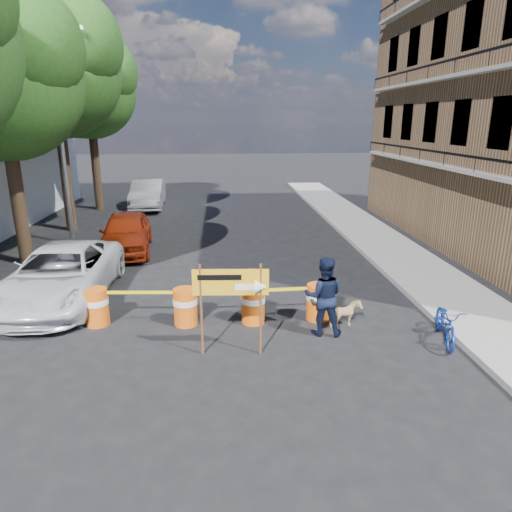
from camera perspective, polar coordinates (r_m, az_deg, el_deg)
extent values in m
plane|color=black|center=(9.74, -3.33, -12.47)|extent=(120.00, 120.00, 0.00)
cube|color=gray|center=(16.49, 18.26, -0.64)|extent=(2.40, 40.00, 0.15)
cylinder|color=#332316|center=(17.06, -27.69, 6.81)|extent=(0.44, 0.44, 4.76)
sphere|color=#234C15|center=(16.94, -29.38, 18.75)|extent=(5.00, 5.00, 5.00)
sphere|color=#234C15|center=(16.23, -27.59, 22.21)|extent=(3.75, 3.75, 3.75)
cylinder|color=#332316|center=(21.68, -22.74, 9.88)|extent=(0.44, 0.44, 5.32)
sphere|color=#234C15|center=(21.66, -23.99, 20.37)|extent=(5.40, 5.40, 5.40)
sphere|color=#234C15|center=(20.98, -22.18, 23.36)|extent=(4.05, 4.05, 4.05)
sphere|color=#234C15|center=(22.51, -25.21, 18.09)|extent=(3.78, 3.78, 3.78)
cylinder|color=#332316|center=(26.47, -19.40, 10.79)|extent=(0.44, 0.44, 4.93)
sphere|color=#234C15|center=(26.42, -20.21, 18.77)|extent=(4.80, 4.80, 4.80)
sphere|color=#234C15|center=(25.81, -18.79, 20.94)|extent=(3.60, 3.60, 3.60)
sphere|color=#234C15|center=(27.15, -21.24, 17.09)|extent=(3.36, 3.36, 3.36)
cylinder|color=gray|center=(18.97, -23.16, 13.13)|extent=(0.16, 0.16, 8.00)
cylinder|color=gray|center=(19.07, -23.05, 24.99)|extent=(1.00, 0.12, 0.12)
cube|color=silver|center=(18.92, -21.45, 25.07)|extent=(0.35, 0.18, 0.12)
cylinder|color=orange|center=(11.60, -19.31, -6.03)|extent=(0.56, 0.56, 0.90)
cylinder|color=white|center=(11.54, -19.39, -5.34)|extent=(0.58, 0.58, 0.14)
cylinder|color=orange|center=(11.09, -8.81, -6.30)|extent=(0.56, 0.56, 0.90)
cylinder|color=white|center=(11.03, -8.85, -5.58)|extent=(0.58, 0.58, 0.14)
cylinder|color=orange|center=(11.06, -0.36, -6.14)|extent=(0.56, 0.56, 0.90)
cylinder|color=white|center=(11.01, -0.37, -5.42)|extent=(0.58, 0.58, 0.14)
cylinder|color=orange|center=(11.34, 7.74, -5.72)|extent=(0.56, 0.56, 0.90)
cylinder|color=white|center=(11.28, 7.77, -5.02)|extent=(0.58, 0.58, 0.14)
cylinder|color=#592D19|center=(9.46, -6.85, -6.76)|extent=(0.05, 0.05, 1.99)
cylinder|color=#592D19|center=(9.42, 0.58, -6.76)|extent=(0.05, 0.05, 1.99)
cube|color=orange|center=(9.20, -3.20, -3.30)|extent=(1.55, 0.12, 0.55)
cube|color=white|center=(9.21, -1.27, -3.91)|extent=(0.44, 0.04, 0.13)
cone|color=white|center=(9.21, 0.59, -3.90)|extent=(0.26, 0.30, 0.29)
cube|color=black|center=(9.15, -4.60, -2.69)|extent=(0.88, 0.06, 0.11)
imported|color=black|center=(10.44, 8.45, -4.99)|extent=(0.99, 0.83, 1.83)
imported|color=#1438A6|center=(10.87, 22.89, -5.79)|extent=(0.78, 0.99, 1.66)
imported|color=#E6C584|center=(11.04, 11.10, -7.21)|extent=(0.85, 0.65, 0.66)
imported|color=silver|center=(13.39, -23.15, -2.15)|extent=(2.46, 5.28, 1.46)
imported|color=#A42B0D|center=(17.60, -15.93, 2.86)|extent=(2.19, 4.48, 1.47)
imported|color=silver|center=(26.36, -13.35, 7.56)|extent=(1.87, 4.80, 1.56)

